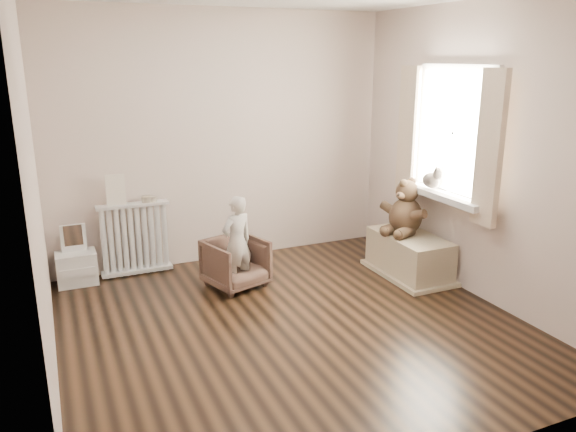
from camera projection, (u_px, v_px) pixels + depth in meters
name	position (u px, v px, depth m)	size (l,w,h in m)	color
floor	(293.00, 325.00, 4.60)	(3.60, 3.60, 0.01)	black
back_wall	(223.00, 139.00, 5.83)	(3.60, 0.02, 2.60)	beige
front_wall	(450.00, 237.00, 2.66)	(3.60, 0.02, 2.60)	beige
left_wall	(35.00, 192.00, 3.55)	(0.02, 3.60, 2.60)	beige
right_wall	(480.00, 154.00, 4.94)	(0.02, 3.60, 2.60)	beige
window	(455.00, 133.00, 5.15)	(0.03, 0.90, 1.10)	white
window_sill	(442.00, 195.00, 5.27)	(0.22, 1.10, 0.06)	silver
curtain_left	(490.00, 149.00, 4.62)	(0.06, 0.26, 1.30)	beige
curtain_right	(408.00, 133.00, 5.62)	(0.06, 0.26, 1.30)	beige
radiator	(135.00, 237.00, 5.59)	(0.70, 0.13, 0.74)	silver
paper_doll	(116.00, 190.00, 5.40)	(0.18, 0.02, 0.30)	beige
tin_a	(147.00, 199.00, 5.55)	(0.11, 0.11, 0.06)	#A59E8C
tin_b	(152.00, 199.00, 5.57)	(0.09, 0.09, 0.05)	#A59E8C
toy_vanity	(76.00, 257.00, 5.38)	(0.37, 0.26, 0.58)	silver
armchair	(236.00, 263.00, 5.32)	(0.50, 0.52, 0.47)	#4E362B
child	(237.00, 242.00, 5.22)	(0.32, 0.21, 0.88)	beige
toy_bench	(409.00, 256.00, 5.62)	(0.47, 0.89, 0.42)	#BFB391
teddy_bear	(406.00, 209.00, 5.56)	(0.45, 0.35, 0.55)	#342417
plush_cat	(432.00, 179.00, 5.36)	(0.16, 0.27, 0.23)	slate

